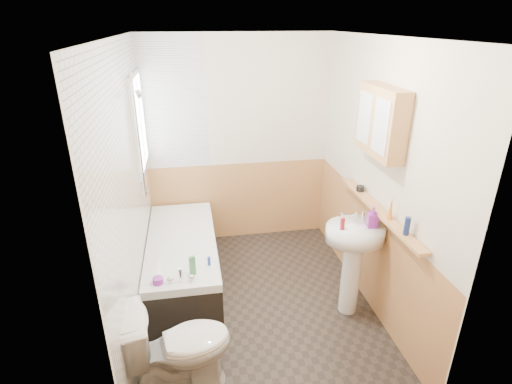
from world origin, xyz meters
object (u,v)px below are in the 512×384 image
sink (353,251)px  medicine_cabinet (381,122)px  bathtub (183,259)px  pine_shelf (379,210)px  toilet (179,347)px

sink → medicine_cabinet: medicine_cabinet is taller
bathtub → medicine_cabinet: medicine_cabinet is taller
pine_shelf → toilet: bearing=-160.4°
medicine_cabinet → sink: bearing=-145.4°
sink → pine_shelf: size_ratio=0.70×
toilet → sink: size_ratio=0.77×
pine_shelf → medicine_cabinet: size_ratio=2.33×
bathtub → pine_shelf: size_ratio=1.14×
bathtub → medicine_cabinet: bearing=-19.7°
sink → medicine_cabinet: (0.17, 0.12, 1.17)m
toilet → sink: 1.74m
toilet → medicine_cabinet: size_ratio=1.25×
pine_shelf → medicine_cabinet: medicine_cabinet is taller
pine_shelf → medicine_cabinet: (-0.03, 0.11, 0.78)m
toilet → pine_shelf: 2.02m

